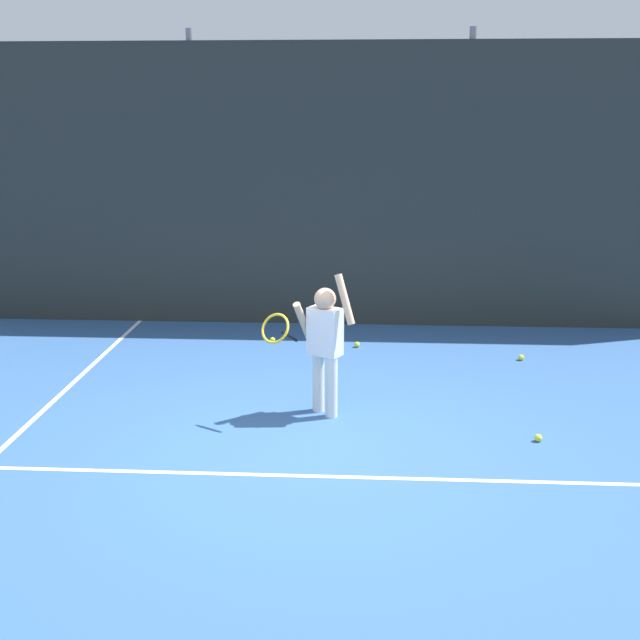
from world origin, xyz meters
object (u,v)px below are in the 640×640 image
at_px(tennis_ball_2, 272,340).
at_px(tennis_ball_3, 538,438).
at_px(tennis_player, 323,339).
at_px(tennis_ball_1, 521,357).
at_px(tennis_ball_0, 357,345).

distance_m(tennis_ball_2, tennis_ball_3, 3.85).
height_order(tennis_player, tennis_ball_1, tennis_player).
xyz_separation_m(tennis_player, tennis_ball_2, (-0.74, 2.29, -0.69)).
height_order(tennis_player, tennis_ball_2, tennis_player).
xyz_separation_m(tennis_ball_1, tennis_ball_3, (-0.28, -2.28, 0.00)).
bearing_deg(tennis_ball_0, tennis_ball_1, -12.07).
bearing_deg(tennis_ball_0, tennis_ball_3, -59.38).
relative_size(tennis_ball_0, tennis_ball_3, 1.00).
relative_size(tennis_ball_1, tennis_ball_2, 1.00).
bearing_deg(tennis_ball_3, tennis_ball_1, 82.90).
distance_m(tennis_ball_1, tennis_ball_2, 2.96).
bearing_deg(tennis_ball_3, tennis_player, 164.43).
relative_size(tennis_ball_0, tennis_ball_1, 1.00).
bearing_deg(tennis_ball_3, tennis_ball_0, 120.62).
bearing_deg(tennis_ball_0, tennis_ball_2, 172.28).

